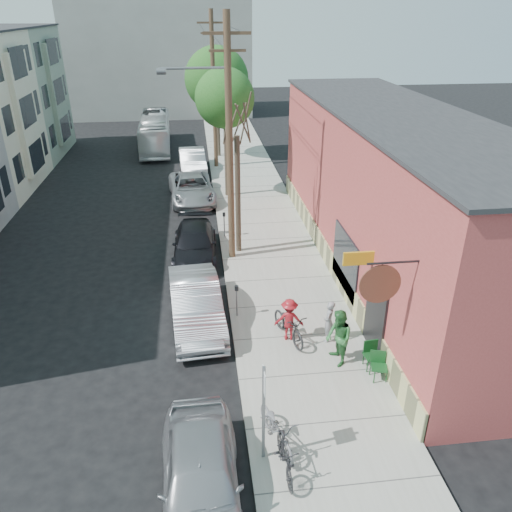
{
  "coord_description": "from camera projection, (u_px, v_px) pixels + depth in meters",
  "views": [
    {
      "loc": [
        1.1,
        -13.75,
        10.19
      ],
      "look_at": [
        3.19,
        3.54,
        1.5
      ],
      "focal_mm": 35.0,
      "sensor_mm": 36.0,
      "label": 1
    }
  ],
  "objects": [
    {
      "name": "cyclist_bike",
      "position": [
        289.0,
        325.0,
        16.67
      ],
      "size": [
        1.28,
        2.17,
        1.08
      ],
      "primitive_type": "imported",
      "rotation": [
        0.0,
        0.0,
        0.3
      ],
      "color": "black",
      "rests_on": "sidewalk"
    },
    {
      "name": "patron_grey",
      "position": [
        329.0,
        321.0,
        16.49
      ],
      "size": [
        0.55,
        0.64,
        1.48
      ],
      "primitive_type": "imported",
      "rotation": [
        0.0,
        0.0,
        -2.0
      ],
      "color": "gray",
      "rests_on": "sidewalk"
    },
    {
      "name": "parked_bike_b",
      "position": [
        277.0,
        428.0,
        12.6
      ],
      "size": [
        1.16,
        2.06,
        1.03
      ],
      "primitive_type": "imported",
      "rotation": [
        0.0,
        0.0,
        0.26
      ],
      "color": "slate",
      "rests_on": "sidewalk"
    },
    {
      "name": "car_0",
      "position": [
        201.0,
        478.0,
        11.14
      ],
      "size": [
        1.91,
        4.57,
        1.55
      ],
      "primitive_type": "imported",
      "rotation": [
        0.0,
        0.0,
        0.02
      ],
      "color": "#9B9CA2",
      "rests_on": "ground"
    },
    {
      "name": "utility_pole_far",
      "position": [
        214.0,
        89.0,
        32.95
      ],
      "size": [
        1.8,
        0.28,
        10.0
      ],
      "color": "#503A28",
      "rests_on": "sidewalk"
    },
    {
      "name": "car_1",
      "position": [
        196.0,
        304.0,
        17.61
      ],
      "size": [
        2.1,
        5.04,
        1.62
      ],
      "primitive_type": "imported",
      "rotation": [
        0.0,
        0.0,
        0.08
      ],
      "color": "#B2B3BB",
      "rests_on": "ground"
    },
    {
      "name": "parking_meter_far",
      "position": [
        224.0,
        221.0,
        24.06
      ],
      "size": [
        0.14,
        0.14,
        1.24
      ],
      "color": "slate",
      "rests_on": "sidewalk"
    },
    {
      "name": "parked_bike_a",
      "position": [
        285.0,
        456.0,
        11.83
      ],
      "size": [
        0.54,
        1.68,
        1.0
      ],
      "primitive_type": "imported",
      "rotation": [
        0.0,
        0.0,
        0.04
      ],
      "color": "black",
      "rests_on": "sidewalk"
    },
    {
      "name": "sign_post",
      "position": [
        264.0,
        405.0,
        11.71
      ],
      "size": [
        0.07,
        0.45,
        2.8
      ],
      "color": "slate",
      "rests_on": "sidewalk"
    },
    {
      "name": "car_2",
      "position": [
        195.0,
        244.0,
        22.38
      ],
      "size": [
        2.05,
        4.76,
        1.36
      ],
      "primitive_type": "imported",
      "rotation": [
        0.0,
        0.0,
        -0.03
      ],
      "color": "black",
      "rests_on": "ground"
    },
    {
      "name": "car_3",
      "position": [
        192.0,
        188.0,
        29.08
      ],
      "size": [
        2.91,
        5.53,
        1.48
      ],
      "primitive_type": "imported",
      "rotation": [
        0.0,
        0.0,
        0.08
      ],
      "color": "#999CA0",
      "rests_on": "ground"
    },
    {
      "name": "tree_leafy_mid",
      "position": [
        225.0,
        99.0,
        27.35
      ],
      "size": [
        3.29,
        3.29,
        7.24
      ],
      "color": "#44392C",
      "rests_on": "sidewalk"
    },
    {
      "name": "utility_pole_near",
      "position": [
        228.0,
        140.0,
        20.13
      ],
      "size": [
        3.57,
        0.28,
        10.0
      ],
      "color": "#503A28",
      "rests_on": "sidewalk"
    },
    {
      "name": "cyclist",
      "position": [
        289.0,
        319.0,
        16.57
      ],
      "size": [
        1.05,
        0.71,
        1.51
      ],
      "primitive_type": "imported",
      "rotation": [
        0.0,
        0.0,
        2.98
      ],
      "color": "maroon",
      "rests_on": "sidewalk"
    },
    {
      "name": "parking_meter_near",
      "position": [
        237.0,
        296.0,
        17.77
      ],
      "size": [
        0.14,
        0.14,
        1.24
      ],
      "color": "slate",
      "rests_on": "sidewalk"
    },
    {
      "name": "tree_leafy_far",
      "position": [
        217.0,
        79.0,
        35.32
      ],
      "size": [
        4.55,
        4.55,
        7.77
      ],
      "color": "#44392C",
      "rests_on": "sidewalk"
    },
    {
      "name": "patio_chair_a",
      "position": [
        379.0,
        367.0,
        14.87
      ],
      "size": [
        0.62,
        0.62,
        0.88
      ],
      "primitive_type": null,
      "rotation": [
        0.0,
        0.0,
        -0.28
      ],
      "color": "#12411B",
      "rests_on": "sidewalk"
    },
    {
      "name": "bus",
      "position": [
        155.0,
        132.0,
        39.6
      ],
      "size": [
        2.55,
        9.47,
        2.62
      ],
      "primitive_type": "imported",
      "rotation": [
        0.0,
        0.0,
        0.04
      ],
      "color": "white",
      "rests_on": "ground"
    },
    {
      "name": "end_cap_building",
      "position": [
        161.0,
        53.0,
        51.06
      ],
      "size": [
        18.0,
        8.0,
        12.0
      ],
      "primitive_type": "cube",
      "color": "#969691",
      "rests_on": "ground"
    },
    {
      "name": "sidewalk",
      "position": [
        259.0,
        217.0,
        26.84
      ],
      "size": [
        4.5,
        58.0,
        0.15
      ],
      "primitive_type": "cube",
      "color": "#A3A397",
      "rests_on": "ground"
    },
    {
      "name": "tree_bare",
      "position": [
        238.0,
        196.0,
        21.85
      ],
      "size": [
        0.24,
        0.24,
        5.29
      ],
      "color": "#44392C",
      "rests_on": "sidewalk"
    },
    {
      "name": "patio_chair_b",
      "position": [
        372.0,
        356.0,
        15.33
      ],
      "size": [
        0.54,
        0.54,
        0.88
      ],
      "primitive_type": null,
      "rotation": [
        0.0,
        0.0,
        0.08
      ],
      "color": "#12411B",
      "rests_on": "sidewalk"
    },
    {
      "name": "car_4",
      "position": [
        193.0,
        161.0,
        34.02
      ],
      "size": [
        1.97,
        4.91,
        1.59
      ],
      "primitive_type": "imported",
      "rotation": [
        0.0,
        0.0,
        0.06
      ],
      "color": "#A7ACAF",
      "rests_on": "ground"
    },
    {
      "name": "ground",
      "position": [
        174.0,
        348.0,
        16.65
      ],
      "size": [
        120.0,
        120.0,
        0.0
      ],
      "primitive_type": "plane",
      "color": "black"
    },
    {
      "name": "cafe_building",
      "position": [
        391.0,
        194.0,
        20.57
      ],
      "size": [
        6.6,
        20.2,
        6.61
      ],
      "color": "#AC4140",
      "rests_on": "ground"
    },
    {
      "name": "patron_green",
      "position": [
        339.0,
        338.0,
        15.33
      ],
      "size": [
        0.82,
        0.99,
        1.87
      ],
      "primitive_type": "imported",
      "rotation": [
        0.0,
        0.0,
        -1.44
      ],
      "color": "#2A6B33",
      "rests_on": "sidewalk"
    }
  ]
}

